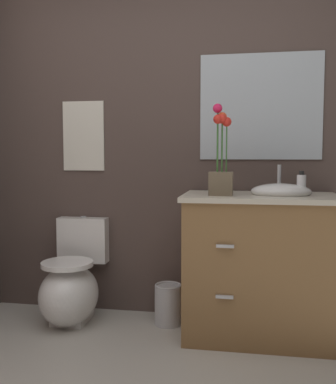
# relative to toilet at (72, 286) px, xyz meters

# --- Properties ---
(wall_back) EXTENTS (4.26, 0.05, 2.50)m
(wall_back) POSITION_rel_toilet_xyz_m (0.88, 0.30, 1.01)
(wall_back) COLOR #4C3D38
(wall_back) RESTS_ON ground_plane
(toilet) EXTENTS (0.38, 0.59, 0.69)m
(toilet) POSITION_rel_toilet_xyz_m (0.00, 0.00, 0.00)
(toilet) COLOR white
(toilet) RESTS_ON ground_plane
(vanity_cabinet) EXTENTS (0.94, 0.56, 1.07)m
(vanity_cabinet) POSITION_rel_toilet_xyz_m (1.24, -0.03, 0.21)
(vanity_cabinet) COLOR brown
(vanity_cabinet) RESTS_ON ground_plane
(flower_vase) EXTENTS (0.14, 0.14, 0.55)m
(flower_vase) POSITION_rel_toilet_xyz_m (1.00, -0.11, 0.81)
(flower_vase) COLOR brown
(flower_vase) RESTS_ON vanity_cabinet
(soap_bottle) EXTENTS (0.05, 0.05, 0.15)m
(soap_bottle) POSITION_rel_toilet_xyz_m (1.48, -0.03, 0.71)
(soap_bottle) COLOR white
(soap_bottle) RESTS_ON vanity_cabinet
(trash_bin) EXTENTS (0.18, 0.18, 0.27)m
(trash_bin) POSITION_rel_toilet_xyz_m (0.65, 0.07, -0.11)
(trash_bin) COLOR #B7B7BC
(trash_bin) RESTS_ON ground_plane
(wall_poster) EXTENTS (0.30, 0.01, 0.49)m
(wall_poster) POSITION_rel_toilet_xyz_m (0.00, 0.27, 1.02)
(wall_poster) COLOR silver
(wall_mirror) EXTENTS (0.80, 0.01, 0.70)m
(wall_mirror) POSITION_rel_toilet_xyz_m (1.24, 0.27, 1.21)
(wall_mirror) COLOR #B2BCC6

